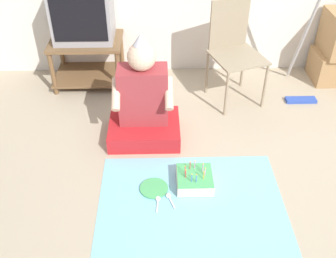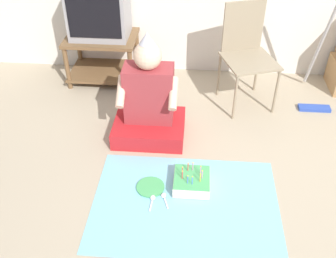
# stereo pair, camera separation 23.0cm
# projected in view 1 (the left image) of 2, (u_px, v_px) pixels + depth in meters

# --- Properties ---
(ground_plane) EXTENTS (16.00, 16.00, 0.00)m
(ground_plane) POSITION_uv_depth(u_px,v_px,m) (240.00, 208.00, 2.64)
(ground_plane) COLOR tan
(tv_stand) EXTENTS (0.67, 0.50, 0.46)m
(tv_stand) POSITION_uv_depth(u_px,v_px,m) (88.00, 57.00, 3.80)
(tv_stand) COLOR brown
(tv_stand) RESTS_ON ground_plane
(tv) EXTENTS (0.54, 0.40, 0.50)m
(tv) POSITION_uv_depth(u_px,v_px,m) (82.00, 13.00, 3.55)
(tv) COLOR #99999E
(tv) RESTS_ON tv_stand
(folding_chair) EXTENTS (0.54, 0.55, 0.89)m
(folding_chair) POSITION_uv_depth(u_px,v_px,m) (234.00, 46.00, 3.47)
(folding_chair) COLOR gray
(folding_chair) RESTS_ON ground_plane
(dust_mop) EXTENTS (0.28, 0.52, 1.20)m
(dust_mop) POSITION_uv_depth(u_px,v_px,m) (304.00, 61.00, 3.57)
(dust_mop) COLOR #2D4CB2
(dust_mop) RESTS_ON ground_plane
(person_seated) EXTENTS (0.57, 0.46, 0.88)m
(person_seated) POSITION_uv_depth(u_px,v_px,m) (144.00, 105.00, 3.10)
(person_seated) COLOR red
(person_seated) RESTS_ON ground_plane
(party_cloth) EXTENTS (1.26, 0.92, 0.01)m
(party_cloth) POSITION_uv_depth(u_px,v_px,m) (191.00, 202.00, 2.68)
(party_cloth) COLOR #7FC6E0
(party_cloth) RESTS_ON ground_plane
(birthday_cake) EXTENTS (0.25, 0.25, 0.16)m
(birthday_cake) POSITION_uv_depth(u_px,v_px,m) (195.00, 179.00, 2.78)
(birthday_cake) COLOR #F4E0C6
(birthday_cake) RESTS_ON party_cloth
(paper_plate) EXTENTS (0.20, 0.20, 0.01)m
(paper_plate) POSITION_uv_depth(u_px,v_px,m) (154.00, 188.00, 2.77)
(paper_plate) COLOR #4CB266
(paper_plate) RESTS_ON party_cloth
(plastic_spoon_near) EXTENTS (0.06, 0.14, 0.01)m
(plastic_spoon_near) POSITION_uv_depth(u_px,v_px,m) (169.00, 197.00, 2.70)
(plastic_spoon_near) COLOR white
(plastic_spoon_near) RESTS_ON party_cloth
(plastic_spoon_far) EXTENTS (0.04, 0.15, 0.01)m
(plastic_spoon_far) POSITION_uv_depth(u_px,v_px,m) (158.00, 200.00, 2.68)
(plastic_spoon_far) COLOR white
(plastic_spoon_far) RESTS_ON party_cloth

